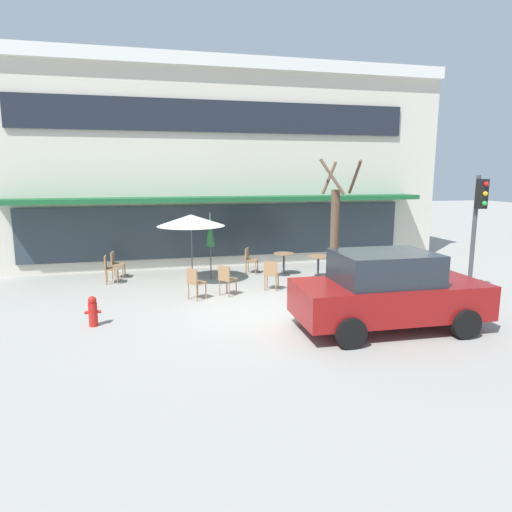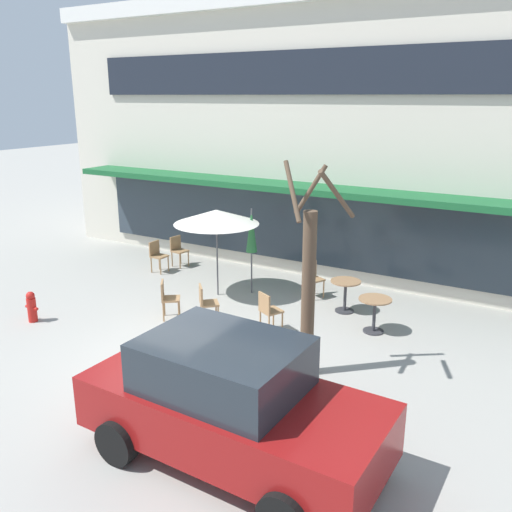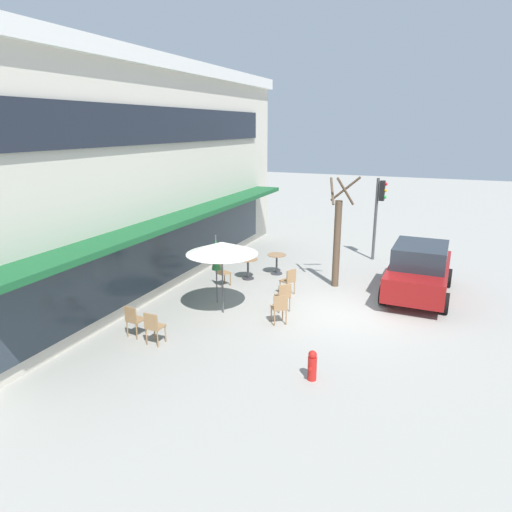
{
  "view_description": "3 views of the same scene",
  "coord_description": "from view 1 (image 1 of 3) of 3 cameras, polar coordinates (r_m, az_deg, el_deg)",
  "views": [
    {
      "loc": [
        -2.78,
        -10.65,
        3.46
      ],
      "look_at": [
        0.55,
        2.9,
        0.91
      ],
      "focal_mm": 32.0,
      "sensor_mm": 36.0,
      "label": 1
    },
    {
      "loc": [
        5.96,
        -7.23,
        4.86
      ],
      "look_at": [
        -0.16,
        3.27,
        1.26
      ],
      "focal_mm": 38.0,
      "sensor_mm": 36.0,
      "label": 2
    },
    {
      "loc": [
        -12.76,
        -2.34,
        5.41
      ],
      "look_at": [
        0.75,
        3.26,
        1.23
      ],
      "focal_mm": 32.0,
      "sensor_mm": 36.0,
      "label": 3
    }
  ],
  "objects": [
    {
      "name": "cafe_table_near_wall",
      "position": [
        15.65,
        3.49,
        -0.53
      ],
      "size": [
        0.7,
        0.7,
        0.76
      ],
      "color": "#333338",
      "rests_on": "ground"
    },
    {
      "name": "fire_hydrant",
      "position": [
        11.11,
        -19.72,
        -6.51
      ],
      "size": [
        0.36,
        0.2,
        0.71
      ],
      "color": "red",
      "rests_on": "ground"
    },
    {
      "name": "cafe_chair_5",
      "position": [
        15.87,
        -0.79,
        -0.32
      ],
      "size": [
        0.54,
        0.54,
        0.89
      ],
      "color": "#9E754C",
      "rests_on": "ground"
    },
    {
      "name": "cafe_chair_0",
      "position": [
        13.58,
        1.9,
        -2.15
      ],
      "size": [
        0.54,
        0.54,
        0.89
      ],
      "color": "#9E754C",
      "rests_on": "ground"
    },
    {
      "name": "cafe_table_streetside",
      "position": [
        15.25,
        7.78,
        -0.89
      ],
      "size": [
        0.7,
        0.7,
        0.76
      ],
      "color": "#333338",
      "rests_on": "ground"
    },
    {
      "name": "building_facade",
      "position": [
        20.8,
        -6.24,
        11.14
      ],
      "size": [
        17.64,
        9.1,
        7.55
      ],
      "color": "beige",
      "rests_on": "ground"
    },
    {
      "name": "cafe_chair_2",
      "position": [
        15.12,
        -17.89,
        -1.36
      ],
      "size": [
        0.41,
        0.41,
        0.89
      ],
      "color": "#9E754C",
      "rests_on": "ground"
    },
    {
      "name": "parked_sedan",
      "position": [
        10.55,
        16.14,
        -4.23
      ],
      "size": [
        4.25,
        2.1,
        1.76
      ],
      "color": "maroon",
      "rests_on": "ground"
    },
    {
      "name": "ground_plane",
      "position": [
        11.53,
        0.78,
        -7.11
      ],
      "size": [
        80.0,
        80.0,
        0.0
      ],
      "primitive_type": "plane",
      "color": "#9E9B93"
    },
    {
      "name": "cafe_chair_1",
      "position": [
        15.83,
        -17.11,
        -0.8
      ],
      "size": [
        0.46,
        0.46,
        0.89
      ],
      "color": "#9E754C",
      "rests_on": "ground"
    },
    {
      "name": "patio_umbrella_green_folded",
      "position": [
        14.9,
        -5.74,
        3.23
      ],
      "size": [
        0.28,
        0.28,
        2.2
      ],
      "color": "#4C4C51",
      "rests_on": "ground"
    },
    {
      "name": "patio_umbrella_cream_folded",
      "position": [
        14.24,
        -8.13,
        4.44
      ],
      "size": [
        2.1,
        2.1,
        2.2
      ],
      "color": "#4C4C51",
      "rests_on": "ground"
    },
    {
      "name": "cafe_chair_3",
      "position": [
        12.67,
        -7.65,
        -3.14
      ],
      "size": [
        0.56,
        0.56,
        0.89
      ],
      "color": "#9E754C",
      "rests_on": "ground"
    },
    {
      "name": "cafe_chair_4",
      "position": [
        12.99,
        -3.74,
        -2.74
      ],
      "size": [
        0.57,
        0.57,
        0.89
      ],
      "color": "#9E754C",
      "rests_on": "ground"
    },
    {
      "name": "traffic_light_pole",
      "position": [
        14.02,
        25.98,
        4.54
      ],
      "size": [
        0.26,
        0.44,
        3.4
      ],
      "color": "#47474C",
      "rests_on": "ground"
    },
    {
      "name": "street_tree",
      "position": [
        12.72,
        9.83,
        2.3
      ],
      "size": [
        1.16,
        1.06,
        3.84
      ],
      "color": "brown",
      "rests_on": "ground"
    }
  ]
}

